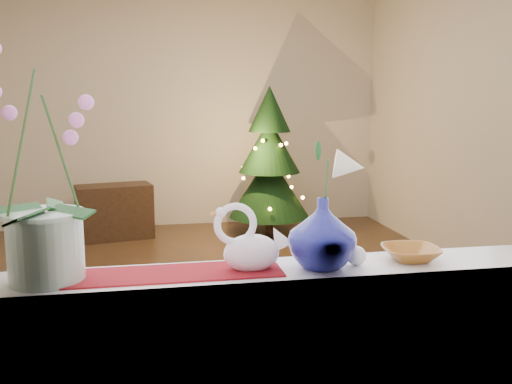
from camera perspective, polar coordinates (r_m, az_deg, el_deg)
ground at (r=4.45m, az=-4.36°, el=-10.10°), size 5.00×5.00×0.00m
wall_back at (r=6.69m, az=-6.93°, el=8.20°), size 4.50×0.10×2.70m
wall_front at (r=1.74m, az=4.40°, el=4.86°), size 4.50×0.10×2.70m
wall_right at (r=4.97m, az=22.36°, el=7.15°), size 0.10×5.00×2.70m
windowsill at (r=1.95m, az=3.23°, el=-8.12°), size 2.20×0.26×0.04m
window_frame at (r=1.78m, az=4.28°, el=16.28°), size 2.22×0.06×1.60m
runner at (r=1.89m, az=-8.13°, el=-8.04°), size 0.70×0.20×0.01m
orchid_pot at (r=1.85m, az=-20.74°, el=2.54°), size 0.26×0.26×0.73m
swan at (r=1.88m, az=-0.46°, el=-4.68°), size 0.27×0.15×0.22m
blue_vase at (r=1.92m, az=6.66°, el=-3.58°), size 0.30×0.30×0.27m
lily at (r=1.88m, az=6.80°, el=3.57°), size 0.15×0.09×0.21m
paperweight at (r=1.99m, az=9.99°, el=-6.29°), size 0.07×0.07×0.07m
amber_dish at (r=2.09m, az=15.22°, el=-6.04°), size 0.18×0.18×0.04m
xmas_tree at (r=6.22m, az=1.34°, el=3.16°), size 1.16×1.16×1.61m
side_table at (r=6.23m, az=-13.97°, el=-1.93°), size 0.84×0.54×0.58m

